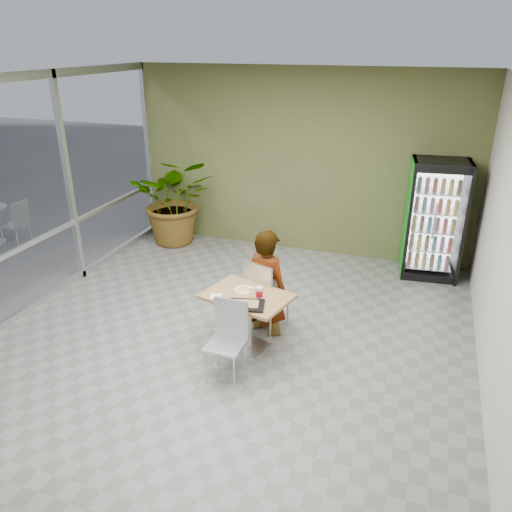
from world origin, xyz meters
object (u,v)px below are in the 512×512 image
(chair_near, at_px, (228,333))
(cafeteria_tray, at_px, (247,305))
(dining_table, at_px, (247,310))
(seated_woman, at_px, (267,292))
(beverage_fridge, at_px, (434,220))
(chair_far, at_px, (263,291))
(soda_cup, at_px, (259,293))
(potted_plant, at_px, (176,200))

(chair_near, bearing_deg, cafeteria_tray, 68.69)
(dining_table, xyz_separation_m, seated_woman, (0.08, 0.51, 0.02))
(beverage_fridge, bearing_deg, dining_table, -130.84)
(chair_far, xyz_separation_m, chair_near, (-0.07, -1.01, -0.05))
(beverage_fridge, bearing_deg, chair_far, -134.76)
(chair_far, xyz_separation_m, cafeteria_tray, (0.04, -0.72, 0.17))
(cafeteria_tray, bearing_deg, chair_far, 93.23)
(soda_cup, bearing_deg, chair_near, -110.61)
(dining_table, bearing_deg, soda_cup, -12.89)
(beverage_fridge, height_order, potted_plant, beverage_fridge)
(chair_far, distance_m, beverage_fridge, 3.25)
(seated_woman, bearing_deg, chair_far, 73.64)
(beverage_fridge, bearing_deg, potted_plant, 174.35)
(chair_far, distance_m, seated_woman, 0.07)
(chair_far, xyz_separation_m, potted_plant, (-2.56, 2.47, 0.24))
(dining_table, distance_m, chair_near, 0.55)
(dining_table, distance_m, chair_far, 0.47)
(potted_plant, bearing_deg, beverage_fridge, 0.89)
(seated_woman, xyz_separation_m, potted_plant, (-2.59, 2.42, 0.28))
(chair_near, height_order, beverage_fridge, beverage_fridge)
(chair_near, relative_size, cafeteria_tray, 2.24)
(chair_far, distance_m, soda_cup, 0.56)
(potted_plant, bearing_deg, seated_woman, -42.98)
(chair_far, height_order, soda_cup, chair_far)
(seated_woman, distance_m, potted_plant, 3.56)
(chair_near, bearing_deg, seated_woman, 84.47)
(potted_plant, bearing_deg, chair_far, -43.96)
(cafeteria_tray, bearing_deg, chair_near, -111.68)
(dining_table, height_order, seated_woman, seated_woman)
(chair_near, xyz_separation_m, seated_woman, (0.11, 1.06, 0.02))
(seated_woman, bearing_deg, chair_near, 104.28)
(chair_near, bearing_deg, chair_far, 86.24)
(chair_far, distance_m, chair_near, 1.01)
(chair_near, relative_size, potted_plant, 0.55)
(dining_table, bearing_deg, chair_near, -92.66)
(chair_far, height_order, seated_woman, seated_woman)
(dining_table, relative_size, chair_near, 1.25)
(chair_far, xyz_separation_m, soda_cup, (0.12, -0.50, 0.23))
(dining_table, xyz_separation_m, chair_near, (-0.03, -0.55, -0.00))
(soda_cup, height_order, cafeteria_tray, soda_cup)
(soda_cup, xyz_separation_m, beverage_fridge, (1.88, 3.04, 0.13))
(chair_far, distance_m, potted_plant, 3.56)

